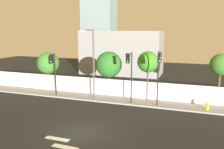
# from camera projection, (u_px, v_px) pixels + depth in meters

# --- Properties ---
(ground_plane) EXTENTS (80.00, 80.00, 0.00)m
(ground_plane) POSITION_uv_depth(u_px,v_px,m) (82.00, 132.00, 17.13)
(ground_plane) COLOR #232627
(sidewalk) EXTENTS (36.00, 2.40, 0.15)m
(sidewalk) POSITION_uv_depth(u_px,v_px,m) (117.00, 100.00, 24.73)
(sidewalk) COLOR #949494
(sidewalk) RESTS_ON ground
(perimeter_wall) EXTENTS (36.00, 0.18, 1.80)m
(perimeter_wall) POSITION_uv_depth(u_px,v_px,m) (120.00, 88.00, 25.74)
(perimeter_wall) COLOR silver
(perimeter_wall) RESTS_ON sidewalk
(traffic_light_left) EXTENTS (0.49, 1.41, 5.19)m
(traffic_light_left) POSITION_uv_depth(u_px,v_px,m) (159.00, 68.00, 21.43)
(traffic_light_left) COLOR black
(traffic_light_left) RESTS_ON sidewalk
(traffic_light_center) EXTENTS (0.47, 1.29, 4.63)m
(traffic_light_center) POSITION_uv_depth(u_px,v_px,m) (53.00, 66.00, 25.14)
(traffic_light_center) COLOR black
(traffic_light_center) RESTS_ON sidewalk
(traffic_light_right) EXTENTS (0.34, 1.60, 5.03)m
(traffic_light_right) POSITION_uv_depth(u_px,v_px,m) (130.00, 67.00, 22.23)
(traffic_light_right) COLOR black
(traffic_light_right) RESTS_ON sidewalk
(street_lamp_curbside) EXTENTS (0.74, 1.92, 7.18)m
(street_lamp_curbside) POSITION_uv_depth(u_px,v_px,m) (92.00, 59.00, 24.08)
(street_lamp_curbside) COLOR #4C4C51
(street_lamp_curbside) RESTS_ON sidewalk
(fire_hydrant) EXTENTS (0.44, 0.26, 0.77)m
(fire_hydrant) POSITION_uv_depth(u_px,v_px,m) (207.00, 106.00, 21.28)
(fire_hydrant) COLOR gold
(fire_hydrant) RESTS_ON sidewalk
(roadside_tree_leftmost) EXTENTS (2.74, 2.74, 4.60)m
(roadside_tree_leftmost) POSITION_uv_depth(u_px,v_px,m) (48.00, 63.00, 29.24)
(roadside_tree_leftmost) COLOR brown
(roadside_tree_leftmost) RESTS_ON ground
(roadside_tree_midleft) EXTENTS (2.95, 2.95, 4.91)m
(roadside_tree_midleft) POSITION_uv_depth(u_px,v_px,m) (109.00, 65.00, 26.62)
(roadside_tree_midleft) COLOR brown
(roadside_tree_midleft) RESTS_ON ground
(roadside_tree_midright) EXTENTS (2.26, 2.26, 5.07)m
(roadside_tree_midright) POSITION_uv_depth(u_px,v_px,m) (148.00, 62.00, 25.10)
(roadside_tree_midright) COLOR brown
(roadside_tree_midright) RESTS_ON ground
(roadside_tree_rightmost) EXTENTS (2.10, 2.10, 5.03)m
(roadside_tree_rightmost) POSITION_uv_depth(u_px,v_px,m) (221.00, 65.00, 22.81)
(roadside_tree_rightmost) COLOR brown
(roadside_tree_rightmost) RESTS_ON ground
(low_building_distant) EXTENTS (13.15, 6.00, 7.14)m
(low_building_distant) POSITION_uv_depth(u_px,v_px,m) (122.00, 52.00, 39.60)
(low_building_distant) COLOR gray
(low_building_distant) RESTS_ON ground
(tower_on_skyline) EXTENTS (6.90, 5.00, 23.97)m
(tower_on_skyline) POSITION_uv_depth(u_px,v_px,m) (99.00, 8.00, 52.07)
(tower_on_skyline) COLOR gray
(tower_on_skyline) RESTS_ON ground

